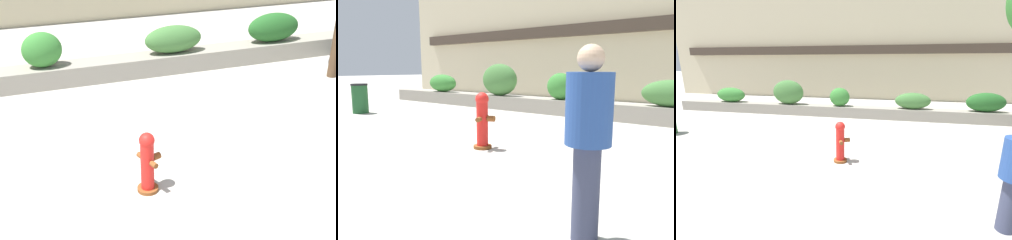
# 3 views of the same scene
# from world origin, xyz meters

# --- Properties ---
(planter_wall_low) EXTENTS (18.00, 0.70, 0.50)m
(planter_wall_low) POSITION_xyz_m (0.00, 6.00, 0.25)
(planter_wall_low) COLOR gray
(planter_wall_low) RESTS_ON ground
(hedge_bush_2) EXTENTS (0.96, 0.59, 0.87)m
(hedge_bush_2) POSITION_xyz_m (-0.22, 6.00, 0.94)
(hedge_bush_2) COLOR #387F33
(hedge_bush_2) RESTS_ON planter_wall_low
(hedge_bush_3) EXTENTS (1.55, 0.58, 0.73)m
(hedge_bush_3) POSITION_xyz_m (3.13, 6.00, 0.86)
(hedge_bush_3) COLOR #427538
(hedge_bush_3) RESTS_ON planter_wall_low
(hedge_bush_4) EXTENTS (1.54, 0.59, 0.81)m
(hedge_bush_4) POSITION_xyz_m (6.09, 6.00, 0.90)
(hedge_bush_4) COLOR #235B23
(hedge_bush_4) RESTS_ON planter_wall_low
(fire_hydrant) EXTENTS (0.48, 0.47, 1.08)m
(fire_hydrant) POSITION_xyz_m (0.95, 0.99, 0.55)
(fire_hydrant) COLOR brown
(fire_hydrant) RESTS_ON ground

